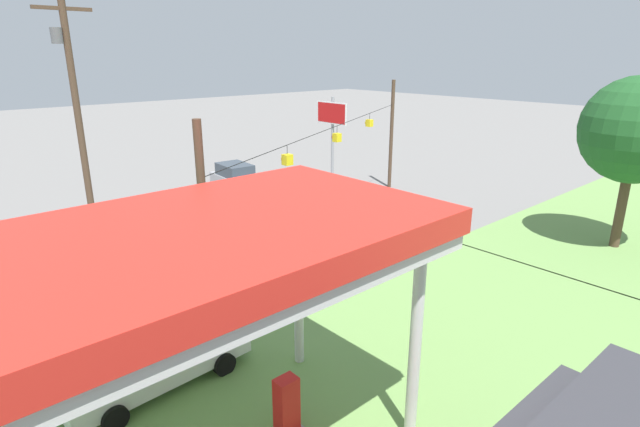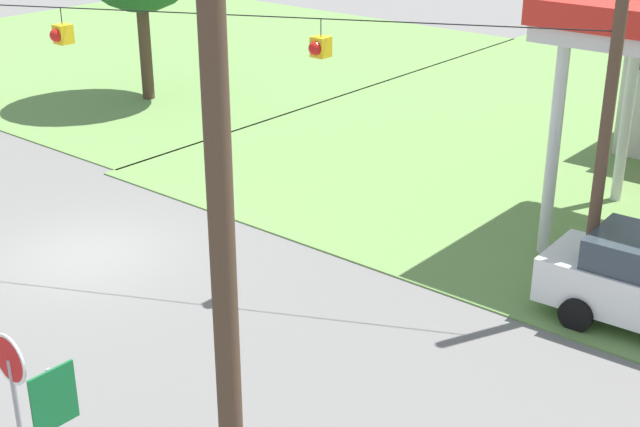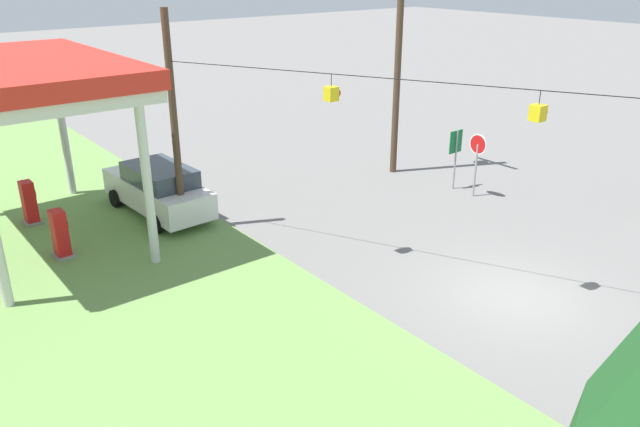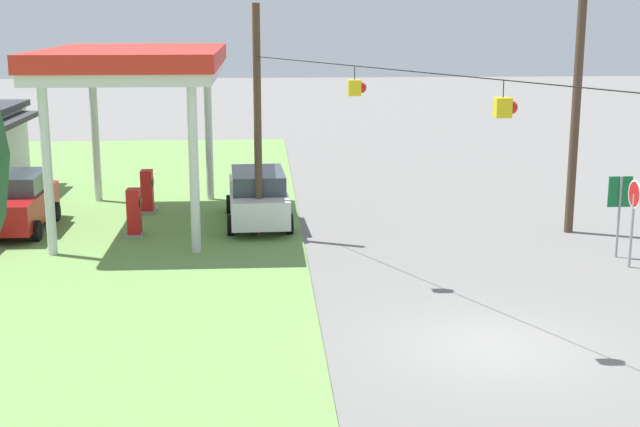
% 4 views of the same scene
% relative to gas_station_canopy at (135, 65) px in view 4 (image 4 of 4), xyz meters
% --- Properties ---
extents(ground_plane, '(160.00, 160.00, 0.00)m').
position_rel_gas_station_canopy_xyz_m(ground_plane, '(-11.90, -8.97, -5.33)').
color(ground_plane, slate).
extents(gas_station_canopy, '(9.07, 5.61, 5.88)m').
position_rel_gas_station_canopy_xyz_m(gas_station_canopy, '(0.00, 0.00, 0.00)').
color(gas_station_canopy, silver).
rests_on(gas_station_canopy, ground).
extents(fuel_pump_near, '(0.71, 0.56, 1.55)m').
position_rel_gas_station_canopy_xyz_m(fuel_pump_near, '(-1.70, -0.00, -4.59)').
color(fuel_pump_near, gray).
rests_on(fuel_pump_near, ground).
extents(fuel_pump_far, '(0.71, 0.56, 1.55)m').
position_rel_gas_station_canopy_xyz_m(fuel_pump_far, '(1.70, -0.00, -4.59)').
color(fuel_pump_far, gray).
rests_on(fuel_pump_far, ground).
extents(car_at_pumps_front, '(5.27, 2.28, 1.87)m').
position_rel_gas_station_canopy_xyz_m(car_at_pumps_front, '(-0.23, -3.93, -4.36)').
color(car_at_pumps_front, white).
rests_on(car_at_pumps_front, ground).
extents(car_at_pumps_rear, '(4.42, 2.13, 1.90)m').
position_rel_gas_station_canopy_xyz_m(car_at_pumps_rear, '(-0.72, 3.93, -4.35)').
color(car_at_pumps_rear, '#AD1414').
rests_on(car_at_pumps_rear, ground).
extents(stop_sign_roadside, '(0.80, 0.08, 2.50)m').
position_rel_gas_station_canopy_xyz_m(stop_sign_roadside, '(-6.15, -14.38, -3.52)').
color(stop_sign_roadside, '#99999E').
rests_on(stop_sign_roadside, ground).
extents(route_sign, '(0.10, 0.70, 2.40)m').
position_rel_gas_station_canopy_xyz_m(route_sign, '(-5.05, -14.42, -3.62)').
color(route_sign, gray).
rests_on(route_sign, ground).
extents(utility_pole_main, '(2.20, 0.44, 11.39)m').
position_rel_gas_station_canopy_xyz_m(utility_pole_main, '(-1.96, -14.06, 1.00)').
color(utility_pole_main, '#4C3828').
rests_on(utility_pole_main, ground).
extents(signal_span_gantry, '(20.07, 10.24, 7.30)m').
position_rel_gas_station_canopy_xyz_m(signal_span_gantry, '(-11.90, -8.99, -1.39)').
color(signal_span_gantry, '#4C3828').
rests_on(signal_span_gantry, ground).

